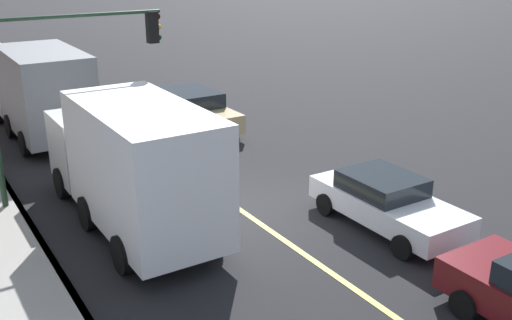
{
  "coord_description": "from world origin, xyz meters",
  "views": [
    {
      "loc": [
        -13.11,
        7.59,
        6.87
      ],
      "look_at": [
        -1.67,
        0.39,
        2.0
      ],
      "focal_mm": 41.47,
      "sensor_mm": 36.0,
      "label": 1
    }
  ],
  "objects_px": {
    "car_tan": "(193,109)",
    "truck_white": "(132,162)",
    "car_white": "(386,201)",
    "traffic_light_mast": "(63,67)",
    "truck_gray": "(41,91)"
  },
  "relations": [
    {
      "from": "truck_gray",
      "to": "truck_white",
      "type": "bearing_deg",
      "value": -179.78
    },
    {
      "from": "traffic_light_mast",
      "to": "car_white",
      "type": "bearing_deg",
      "value": -135.27
    },
    {
      "from": "car_tan",
      "to": "truck_white",
      "type": "height_order",
      "value": "truck_white"
    },
    {
      "from": "traffic_light_mast",
      "to": "car_tan",
      "type": "bearing_deg",
      "value": -54.71
    },
    {
      "from": "car_white",
      "to": "truck_gray",
      "type": "distance_m",
      "value": 13.96
    },
    {
      "from": "car_white",
      "to": "traffic_light_mast",
      "type": "height_order",
      "value": "traffic_light_mast"
    },
    {
      "from": "car_tan",
      "to": "traffic_light_mast",
      "type": "distance_m",
      "value": 7.83
    },
    {
      "from": "truck_white",
      "to": "truck_gray",
      "type": "xyz_separation_m",
      "value": [
        9.33,
        0.04,
        0.0
      ]
    },
    {
      "from": "truck_white",
      "to": "traffic_light_mast",
      "type": "height_order",
      "value": "traffic_light_mast"
    },
    {
      "from": "car_tan",
      "to": "truck_gray",
      "type": "height_order",
      "value": "truck_gray"
    },
    {
      "from": "truck_white",
      "to": "traffic_light_mast",
      "type": "relative_size",
      "value": 1.34
    },
    {
      "from": "car_white",
      "to": "truck_white",
      "type": "xyz_separation_m",
      "value": [
        3.44,
        5.49,
        1.07
      ]
    },
    {
      "from": "truck_white",
      "to": "truck_gray",
      "type": "relative_size",
      "value": 1.02
    },
    {
      "from": "car_white",
      "to": "car_tan",
      "type": "height_order",
      "value": "car_tan"
    },
    {
      "from": "truck_white",
      "to": "traffic_light_mast",
      "type": "bearing_deg",
      "value": 14.57
    }
  ]
}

